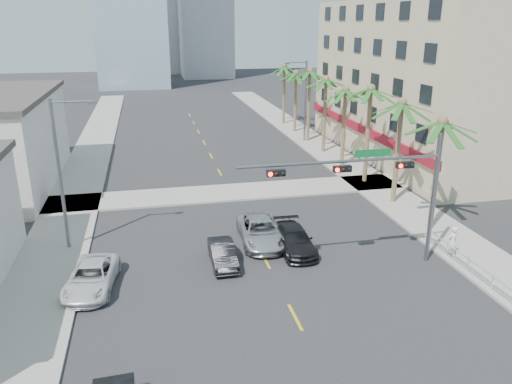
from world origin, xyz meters
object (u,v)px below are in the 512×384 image
car_lane_right (295,240)px  pedestrian (452,242)px  car_lane_left (223,254)px  car_lane_center (261,231)px  car_parked_far (91,277)px  traffic_signal_mast (381,180)px

car_lane_right → pedestrian: bearing=-18.4°
car_lane_left → car_lane_center: car_lane_center is taller
car_lane_left → pedestrian: (12.88, -2.23, 0.46)m
car_lane_right → car_lane_left: bearing=-167.5°
car_lane_left → car_lane_right: car_lane_right is taller
car_parked_far → car_lane_right: car_lane_right is taller
car_lane_left → pedestrian: size_ratio=2.03×
traffic_signal_mast → car_lane_center: (-5.51, 4.47, -4.31)m
car_parked_far → car_lane_center: 10.37m
car_parked_far → pedestrian: pedestrian is taller
car_lane_left → pedestrian: 13.08m
traffic_signal_mast → pedestrian: bearing=-1.8°
traffic_signal_mast → car_parked_far: size_ratio=2.31×
pedestrian → car_lane_center: bearing=-38.4°
car_lane_center → car_lane_right: (1.72, -1.53, -0.07)m
car_lane_right → pedestrian: size_ratio=2.51×
car_lane_left → pedestrian: bearing=-9.5°
car_parked_far → car_lane_left: size_ratio=1.27×
car_lane_center → pedestrian: size_ratio=2.88×
traffic_signal_mast → car_lane_center: 8.30m
car_lane_center → car_lane_right: car_lane_center is taller
car_parked_far → car_lane_center: size_ratio=0.89×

